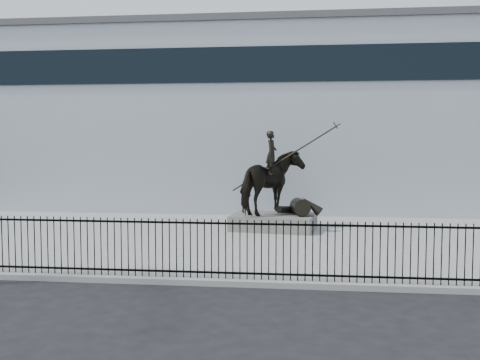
# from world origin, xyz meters

# --- Properties ---
(ground) EXTENTS (120.00, 120.00, 0.00)m
(ground) POSITION_xyz_m (0.00, 0.00, 0.00)
(ground) COLOR black
(ground) RESTS_ON ground
(plaza) EXTENTS (30.00, 12.00, 0.15)m
(plaza) POSITION_xyz_m (0.00, 7.00, 0.07)
(plaza) COLOR gray
(plaza) RESTS_ON ground
(building) EXTENTS (44.00, 14.00, 9.00)m
(building) POSITION_xyz_m (0.00, 20.00, 4.50)
(building) COLOR #B1B7C1
(building) RESTS_ON ground
(picket_fence) EXTENTS (22.10, 0.10, 1.50)m
(picket_fence) POSITION_xyz_m (0.00, 1.25, 0.90)
(picket_fence) COLOR black
(picket_fence) RESTS_ON plaza
(statue_plinth) EXTENTS (3.40, 2.57, 0.59)m
(statue_plinth) POSITION_xyz_m (0.72, 9.10, 0.44)
(statue_plinth) COLOR #4F4D48
(statue_plinth) RESTS_ON plaza
(equestrian_statue) EXTENTS (3.97, 2.75, 3.40)m
(equestrian_statue) POSITION_xyz_m (0.77, 9.09, 1.96)
(equestrian_statue) COLOR black
(equestrian_statue) RESTS_ON statue_plinth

